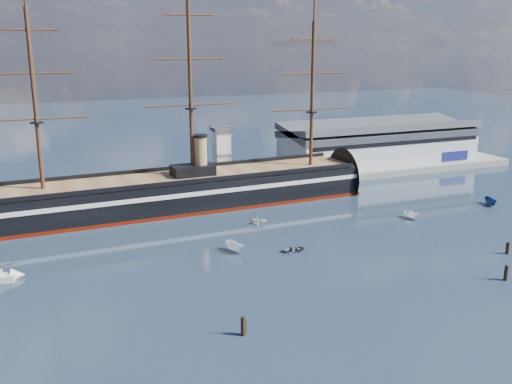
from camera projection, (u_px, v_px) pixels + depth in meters
name	position (u px, v px, depth m)	size (l,w,h in m)	color
ground	(259.00, 225.00, 124.77)	(600.00, 600.00, 0.00)	#223242
quay	(242.00, 184.00, 160.64)	(180.00, 18.00, 2.00)	slate
warehouse	(379.00, 143.00, 180.08)	(63.00, 21.00, 11.60)	#B7BABC
quay_tower	(222.00, 154.00, 152.88)	(5.00, 5.00, 15.00)	silver
warship	(178.00, 192.00, 136.86)	(113.15, 19.35, 53.94)	black
motorboat_a	(235.00, 252.00, 108.76)	(6.13, 2.25, 2.45)	white
motorboat_b	(294.00, 251.00, 108.99)	(2.84, 1.13, 1.32)	#575C6A
motorboat_c	(411.00, 219.00, 129.21)	(5.39, 1.98, 2.16)	silver
motorboat_d	(258.00, 224.00, 125.48)	(5.79, 2.51, 2.12)	white
motorboat_f	(490.00, 205.00, 140.10)	(5.75, 2.11, 2.30)	navy
piling_near_left	(243.00, 335.00, 77.70)	(0.64, 0.64, 3.51)	black
piling_near_right	(505.00, 280.00, 95.70)	(0.64, 0.64, 3.45)	black
piling_far_right	(507.00, 254.00, 107.75)	(0.64, 0.64, 3.03)	black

